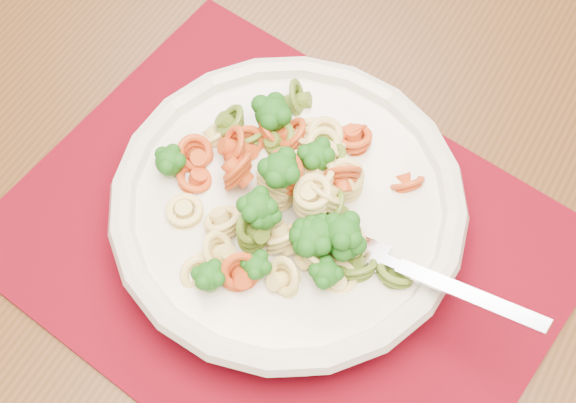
% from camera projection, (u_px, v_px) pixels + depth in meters
% --- Properties ---
extents(dining_table, '(1.36, 0.96, 0.72)m').
position_uv_depth(dining_table, '(419.00, 238.00, 0.75)').
color(dining_table, '#502E16').
rests_on(dining_table, ground).
extents(placemat, '(0.47, 0.40, 0.00)m').
position_uv_depth(placemat, '(284.00, 245.00, 0.62)').
color(placemat, '#60040E').
rests_on(placemat, dining_table).
extents(pasta_bowl, '(0.27, 0.27, 0.05)m').
position_uv_depth(pasta_bowl, '(288.00, 208.00, 0.60)').
color(pasta_bowl, silver).
rests_on(pasta_bowl, placemat).
extents(pasta_broccoli_heap, '(0.23, 0.23, 0.06)m').
position_uv_depth(pasta_broccoli_heap, '(288.00, 198.00, 0.59)').
color(pasta_broccoli_heap, '#DDC66D').
rests_on(pasta_broccoli_heap, pasta_bowl).
extents(fork, '(0.18, 0.06, 0.08)m').
position_uv_depth(fork, '(369.00, 253.00, 0.57)').
color(fork, silver).
rests_on(fork, pasta_bowl).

